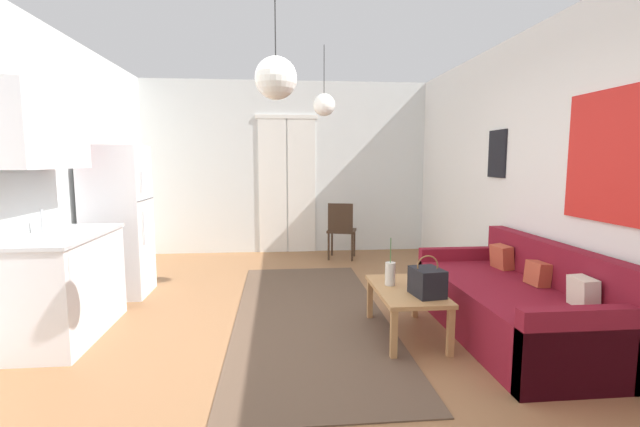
{
  "coord_description": "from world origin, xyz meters",
  "views": [
    {
      "loc": [
        -0.15,
        -3.4,
        1.52
      ],
      "look_at": [
        0.28,
        1.04,
        0.98
      ],
      "focal_mm": 24.52,
      "sensor_mm": 36.0,
      "label": 1
    }
  ],
  "objects_px": {
    "bamboo_vase": "(390,274)",
    "pendant_lamp_near": "(276,78)",
    "couch": "(517,305)",
    "pendant_lamp_far": "(324,105)",
    "handbag": "(427,282)",
    "coffee_table": "(406,294)",
    "accent_chair": "(341,228)",
    "refrigerator": "(118,221)"
  },
  "relations": [
    {
      "from": "bamboo_vase",
      "to": "refrigerator",
      "type": "height_order",
      "value": "refrigerator"
    },
    {
      "from": "pendant_lamp_near",
      "to": "pendant_lamp_far",
      "type": "distance_m",
      "value": 2.23
    },
    {
      "from": "handbag",
      "to": "accent_chair",
      "type": "xyz_separation_m",
      "value": [
        -0.24,
        3.22,
        -0.05
      ]
    },
    {
      "from": "bamboo_vase",
      "to": "pendant_lamp_near",
      "type": "xyz_separation_m",
      "value": [
        -0.98,
        -0.82,
        1.51
      ]
    },
    {
      "from": "accent_chair",
      "to": "handbag",
      "type": "bearing_deg",
      "value": 109.89
    },
    {
      "from": "refrigerator",
      "to": "pendant_lamp_far",
      "type": "relative_size",
      "value": 2.15
    },
    {
      "from": "coffee_table",
      "to": "handbag",
      "type": "bearing_deg",
      "value": -63.91
    },
    {
      "from": "bamboo_vase",
      "to": "handbag",
      "type": "height_order",
      "value": "bamboo_vase"
    },
    {
      "from": "couch",
      "to": "refrigerator",
      "type": "distance_m",
      "value": 4.18
    },
    {
      "from": "coffee_table",
      "to": "pendant_lamp_far",
      "type": "relative_size",
      "value": 1.22
    },
    {
      "from": "handbag",
      "to": "accent_chair",
      "type": "relative_size",
      "value": 0.38
    },
    {
      "from": "refrigerator",
      "to": "pendant_lamp_far",
      "type": "bearing_deg",
      "value": -0.31
    },
    {
      "from": "handbag",
      "to": "pendant_lamp_far",
      "type": "height_order",
      "value": "pendant_lamp_far"
    },
    {
      "from": "coffee_table",
      "to": "bamboo_vase",
      "type": "bearing_deg",
      "value": 137.26
    },
    {
      "from": "couch",
      "to": "pendant_lamp_far",
      "type": "xyz_separation_m",
      "value": [
        -1.51,
        1.56,
        1.87
      ]
    },
    {
      "from": "couch",
      "to": "refrigerator",
      "type": "xyz_separation_m",
      "value": [
        -3.84,
        1.57,
        0.57
      ]
    },
    {
      "from": "refrigerator",
      "to": "pendant_lamp_near",
      "type": "xyz_separation_m",
      "value": [
        1.79,
        -2.18,
        1.19
      ]
    },
    {
      "from": "couch",
      "to": "bamboo_vase",
      "type": "xyz_separation_m",
      "value": [
        -1.07,
        0.21,
        0.25
      ]
    },
    {
      "from": "refrigerator",
      "to": "accent_chair",
      "type": "relative_size",
      "value": 1.92
    },
    {
      "from": "coffee_table",
      "to": "accent_chair",
      "type": "relative_size",
      "value": 1.09
    },
    {
      "from": "refrigerator",
      "to": "accent_chair",
      "type": "distance_m",
      "value": 3.17
    },
    {
      "from": "refrigerator",
      "to": "pendant_lamp_near",
      "type": "height_order",
      "value": "pendant_lamp_near"
    },
    {
      "from": "couch",
      "to": "pendant_lamp_far",
      "type": "distance_m",
      "value": 2.87
    },
    {
      "from": "couch",
      "to": "accent_chair",
      "type": "distance_m",
      "value": 3.3
    },
    {
      "from": "bamboo_vase",
      "to": "pendant_lamp_near",
      "type": "bearing_deg",
      "value": -140.21
    },
    {
      "from": "coffee_table",
      "to": "pendant_lamp_far",
      "type": "distance_m",
      "value": 2.37
    },
    {
      "from": "couch",
      "to": "coffee_table",
      "type": "bearing_deg",
      "value": 173.75
    },
    {
      "from": "handbag",
      "to": "bamboo_vase",
      "type": "bearing_deg",
      "value": 124.53
    },
    {
      "from": "pendant_lamp_near",
      "to": "pendant_lamp_far",
      "type": "height_order",
      "value": "same"
    },
    {
      "from": "couch",
      "to": "accent_chair",
      "type": "bearing_deg",
      "value": 109.21
    },
    {
      "from": "handbag",
      "to": "pendant_lamp_far",
      "type": "relative_size",
      "value": 0.43
    },
    {
      "from": "coffee_table",
      "to": "handbag",
      "type": "height_order",
      "value": "handbag"
    },
    {
      "from": "couch",
      "to": "accent_chair",
      "type": "relative_size",
      "value": 2.32
    },
    {
      "from": "pendant_lamp_near",
      "to": "pendant_lamp_far",
      "type": "relative_size",
      "value": 1.15
    },
    {
      "from": "handbag",
      "to": "pendant_lamp_far",
      "type": "bearing_deg",
      "value": 111.88
    },
    {
      "from": "coffee_table",
      "to": "handbag",
      "type": "relative_size",
      "value": 2.85
    },
    {
      "from": "accent_chair",
      "to": "pendant_lamp_far",
      "type": "bearing_deg",
      "value": 90.09
    },
    {
      "from": "handbag",
      "to": "accent_chair",
      "type": "bearing_deg",
      "value": 94.25
    },
    {
      "from": "refrigerator",
      "to": "accent_chair",
      "type": "height_order",
      "value": "refrigerator"
    },
    {
      "from": "couch",
      "to": "refrigerator",
      "type": "relative_size",
      "value": 1.21
    },
    {
      "from": "pendant_lamp_far",
      "to": "bamboo_vase",
      "type": "bearing_deg",
      "value": -71.6
    },
    {
      "from": "coffee_table",
      "to": "refrigerator",
      "type": "relative_size",
      "value": 0.57
    }
  ]
}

